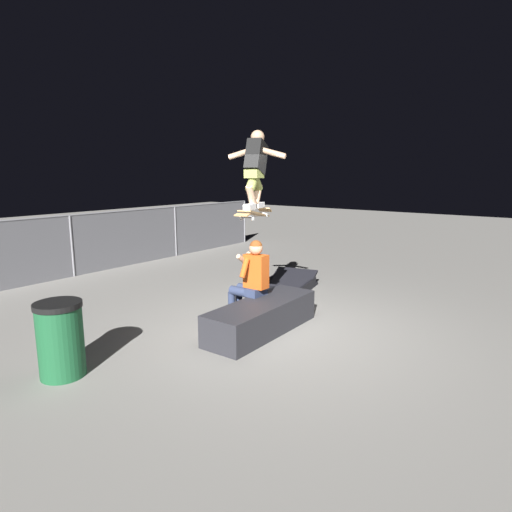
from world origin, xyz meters
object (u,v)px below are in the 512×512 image
at_px(kicker_ramp, 289,285).
at_px(skater_airborne, 256,166).
at_px(skateboard, 254,214).
at_px(trash_bin, 61,339).
at_px(person_sitting_on_ledge, 250,278).
at_px(ledge_box_main, 262,317).

bearing_deg(kicker_ramp, skater_airborne, -162.39).
relative_size(skateboard, trash_bin, 1.21).
relative_size(person_sitting_on_ledge, skater_airborne, 1.14).
relative_size(ledge_box_main, kicker_ramp, 1.62).
distance_m(person_sitting_on_ledge, skater_airborne, 1.65).
distance_m(skateboard, trash_bin, 3.05).
distance_m(person_sitting_on_ledge, kicker_ramp, 2.19).
bearing_deg(trash_bin, kicker_ramp, -0.06).
height_order(ledge_box_main, skater_airborne, skater_airborne).
relative_size(skater_airborne, kicker_ramp, 0.93).
bearing_deg(trash_bin, skater_airborne, -12.31).
bearing_deg(skater_airborne, skateboard, -163.82).
relative_size(ledge_box_main, skateboard, 1.89).
bearing_deg(skater_airborne, ledge_box_main, -132.44).
relative_size(person_sitting_on_ledge, kicker_ramp, 1.06).
bearing_deg(skateboard, person_sitting_on_ledge, 158.20).
xyz_separation_m(ledge_box_main, kicker_ramp, (2.23, 0.96, -0.16)).
bearing_deg(ledge_box_main, skateboard, 51.36).
relative_size(ledge_box_main, skater_airborne, 1.74).
xyz_separation_m(skater_airborne, kicker_ramp, (1.89, 0.60, -2.28)).
relative_size(kicker_ramp, trash_bin, 1.41).
xyz_separation_m(person_sitting_on_ledge, trash_bin, (-2.66, 0.60, -0.27)).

